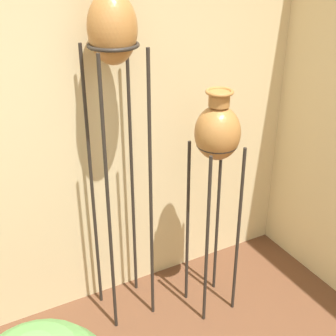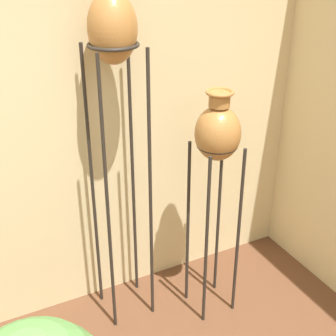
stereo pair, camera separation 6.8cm
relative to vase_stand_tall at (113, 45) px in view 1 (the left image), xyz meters
name	(u,v)px [view 1 (the left image)]	position (x,y,z in m)	size (l,w,h in m)	color
vase_stand_tall	(113,45)	(0.00, 0.00, 0.00)	(0.28, 0.28, 2.07)	#28231E
vase_stand_medium	(217,139)	(0.50, -0.23, -0.53)	(0.26, 0.26, 1.47)	#28231E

